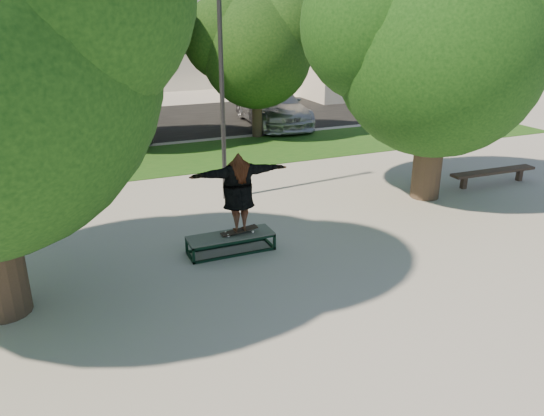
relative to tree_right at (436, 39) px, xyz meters
name	(u,v)px	position (x,y,z in m)	size (l,w,h in m)	color
ground	(260,290)	(-5.92, -3.08, -4.09)	(120.00, 120.00, 0.00)	#9C988F
grass_strip	(184,158)	(-4.92, 6.42, -4.08)	(30.00, 4.00, 0.02)	#174B15
asphalt_strip	(125,124)	(-5.92, 12.92, -4.09)	(40.00, 8.00, 0.01)	black
tree_right	(436,39)	(0.00, 0.00, 0.00)	(6.24, 5.33, 6.51)	#38281E
bg_tree_mid	(99,33)	(-6.99, 8.99, -0.08)	(5.76, 4.92, 6.24)	#38281E
bg_tree_right	(254,45)	(-1.48, 8.48, -0.60)	(5.04, 4.31, 5.43)	#38281E
lamppost	(222,79)	(-4.92, 1.92, -0.94)	(0.25, 0.15, 6.11)	#2D2D30
side_building	(393,22)	(12.08, 18.92, -0.09)	(15.00, 10.00, 8.00)	white
grind_box	(231,243)	(-5.86, -1.31, -3.90)	(1.80, 0.60, 0.38)	black
skater_rig	(238,193)	(-5.67, -1.31, -2.81)	(2.05, 0.62, 1.73)	white
bench	(493,173)	(2.58, 0.03, -3.74)	(2.80, 0.45, 0.43)	#443429
car_dark	(98,118)	(-7.25, 10.42, -3.27)	(1.74, 4.98, 1.64)	black
car_grey	(107,118)	(-6.89, 10.42, -3.30)	(2.64, 5.73, 1.59)	#515256
car_silver_b	(272,106)	(0.08, 10.44, -3.28)	(2.28, 5.62, 1.63)	silver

